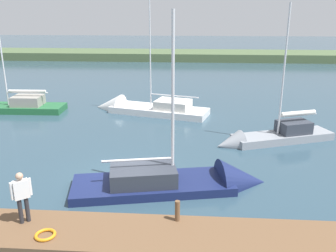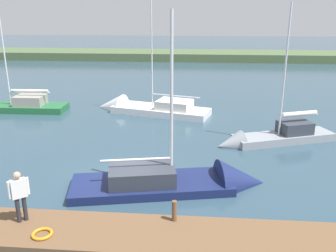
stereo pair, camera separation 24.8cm
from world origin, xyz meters
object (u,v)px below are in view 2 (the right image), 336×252
object	(u,v)px
sailboat_outer_mooring	(7,108)
sailboat_far_right	(188,184)
sailboat_mid_channel	(270,139)
person_on_dock	(19,193)
sailboat_near_dock	(142,110)
life_ring_buoy	(42,234)
mooring_post_near	(174,211)

from	to	relation	value
sailboat_outer_mooring	sailboat_far_right	bearing A→B (deg)	140.10
sailboat_mid_channel	person_on_dock	world-z (taller)	sailboat_mid_channel
person_on_dock	sailboat_outer_mooring	bearing A→B (deg)	171.28
sailboat_near_dock	sailboat_mid_channel	bearing A→B (deg)	160.15
sailboat_near_dock	sailboat_far_right	bearing A→B (deg)	123.81
life_ring_buoy	sailboat_outer_mooring	xyz separation A→B (m)	(10.04, -16.61, -0.57)
life_ring_buoy	sailboat_far_right	bearing A→B (deg)	-131.35
mooring_post_near	life_ring_buoy	distance (m)	4.23
sailboat_mid_channel	sailboat_outer_mooring	bearing A→B (deg)	-36.53
sailboat_near_dock	sailboat_mid_channel	distance (m)	10.48
sailboat_outer_mooring	person_on_dock	xyz separation A→B (m)	(-9.06, 15.87, 1.56)
sailboat_outer_mooring	sailboat_mid_channel	xyz separation A→B (m)	(-19.03, 5.61, 0.04)
sailboat_near_dock	sailboat_far_right	world-z (taller)	sailboat_near_dock
mooring_post_near	sailboat_mid_channel	distance (m)	11.02
sailboat_far_right	sailboat_mid_channel	distance (m)	7.55
mooring_post_near	sailboat_outer_mooring	distance (m)	20.91
sailboat_mid_channel	mooring_post_near	bearing A→B (deg)	43.19
life_ring_buoy	sailboat_near_dock	bearing A→B (deg)	-91.59
sailboat_outer_mooring	sailboat_near_dock	xyz separation A→B (m)	(-10.52, -0.50, -0.05)
sailboat_outer_mooring	mooring_post_near	bearing A→B (deg)	131.28
life_ring_buoy	sailboat_outer_mooring	bearing A→B (deg)	-58.85
mooring_post_near	sailboat_mid_channel	xyz separation A→B (m)	(-4.94, -9.82, -0.84)
sailboat_near_dock	person_on_dock	size ratio (longest dim) A/B	6.03
sailboat_outer_mooring	sailboat_near_dock	bearing A→B (deg)	-178.41
life_ring_buoy	sailboat_near_dock	size ratio (longest dim) A/B	0.06
life_ring_buoy	sailboat_mid_channel	xyz separation A→B (m)	(-8.99, -11.00, -0.53)
sailboat_near_dock	person_on_dock	xyz separation A→B (m)	(1.45, 16.37, 1.62)
sailboat_far_right	person_on_dock	world-z (taller)	sailboat_far_right
sailboat_near_dock	person_on_dock	distance (m)	16.51
sailboat_near_dock	sailboat_far_right	distance (m)	12.73
sailboat_far_right	sailboat_near_dock	bearing A→B (deg)	96.47
mooring_post_near	life_ring_buoy	bearing A→B (deg)	16.33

